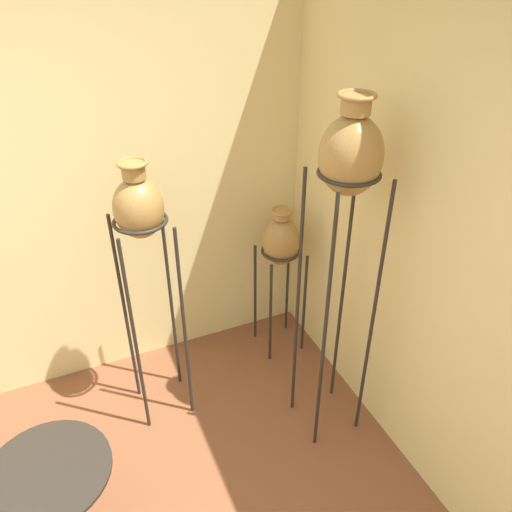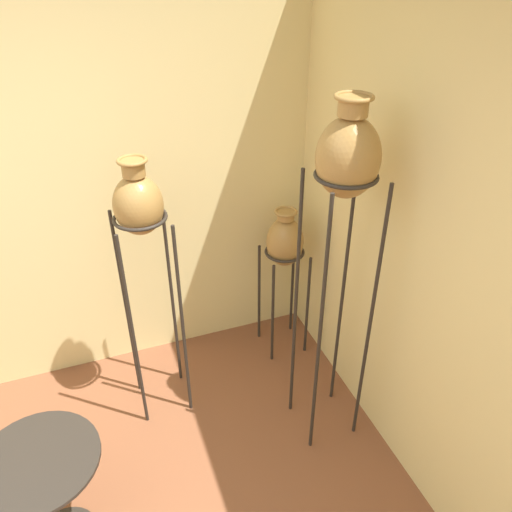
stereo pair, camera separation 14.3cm
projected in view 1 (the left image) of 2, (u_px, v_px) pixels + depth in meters
The scene contains 4 objects.
vase_stand_tall at pixel (350, 167), 2.28m from camera, with size 0.32×0.32×2.02m.
vase_stand_medium at pixel (140, 217), 2.55m from camera, with size 0.30×0.30×1.67m.
vase_stand_short at pixel (281, 244), 3.31m from camera, with size 0.28×0.28×1.12m.
side_table at pixel (54, 495), 2.22m from camera, with size 0.55×0.55×0.64m.
Camera 1 is at (0.56, -0.73, 2.55)m, focal length 35.00 mm.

